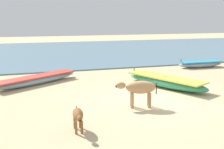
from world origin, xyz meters
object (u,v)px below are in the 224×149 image
object	(u,v)px
fishing_boat_1	(166,81)
fishing_boat_3	(200,64)
cow_adult_tan	(139,88)
calf_near_brown	(78,116)
fishing_boat_2	(36,80)

from	to	relation	value
fishing_boat_1	fishing_boat_3	distance (m)	6.14
cow_adult_tan	calf_near_brown	world-z (taller)	cow_adult_tan
fishing_boat_3	cow_adult_tan	size ratio (longest dim) A/B	2.14
fishing_boat_2	calf_near_brown	world-z (taller)	calf_near_brown
fishing_boat_1	fishing_boat_2	xyz separation A→B (m)	(-5.69, 2.41, -0.05)
cow_adult_tan	calf_near_brown	bearing A→B (deg)	45.48
fishing_boat_2	fishing_boat_3	world-z (taller)	fishing_boat_3
cow_adult_tan	calf_near_brown	xyz separation A→B (m)	(-2.48, -1.50, -0.22)
fishing_boat_3	calf_near_brown	xyz separation A→B (m)	(-9.47, -7.82, 0.25)
fishing_boat_1	fishing_boat_2	size ratio (longest dim) A/B	0.98
fishing_boat_3	calf_near_brown	size ratio (longest dim) A/B	3.10
fishing_boat_3	cow_adult_tan	world-z (taller)	cow_adult_tan
cow_adult_tan	fishing_boat_2	bearing A→B (deg)	-40.26
fishing_boat_2	cow_adult_tan	size ratio (longest dim) A/B	3.05
fishing_boat_1	calf_near_brown	world-z (taller)	fishing_boat_1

